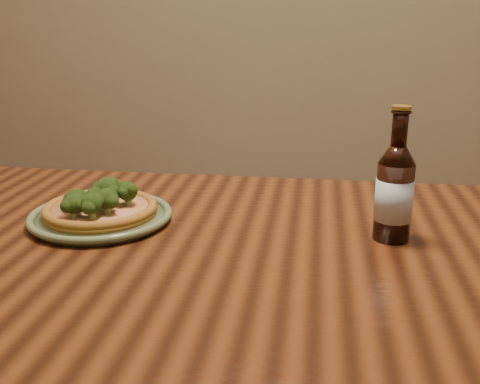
# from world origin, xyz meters

# --- Properties ---
(table) EXTENTS (1.60, 0.90, 0.75)m
(table) POSITION_xyz_m (0.00, 0.10, 0.66)
(table) COLOR #4A240F
(table) RESTS_ON ground
(plate) EXTENTS (0.26, 0.26, 0.02)m
(plate) POSITION_xyz_m (-0.25, 0.21, 0.76)
(plate) COLOR #576948
(plate) RESTS_ON table
(pizza) EXTENTS (0.21, 0.21, 0.07)m
(pizza) POSITION_xyz_m (-0.24, 0.21, 0.78)
(pizza) COLOR #8C5D1F
(pizza) RESTS_ON plate
(beer_bottle) EXTENTS (0.06, 0.06, 0.23)m
(beer_bottle) POSITION_xyz_m (0.27, 0.20, 0.83)
(beer_bottle) COLOR black
(beer_bottle) RESTS_ON table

